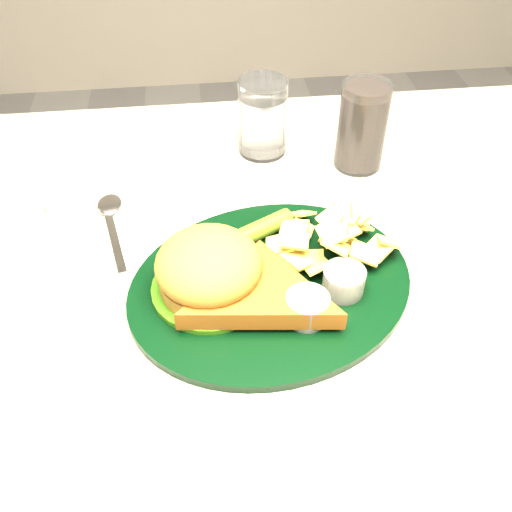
{
  "coord_description": "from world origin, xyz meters",
  "views": [
    {
      "loc": [
        -0.03,
        -0.53,
        1.24
      ],
      "look_at": [
        0.03,
        -0.06,
        0.8
      ],
      "focal_mm": 40.0,
      "sensor_mm": 36.0,
      "label": 1
    }
  ],
  "objects_px": {
    "table": "(236,414)",
    "dinner_plate": "(271,264)",
    "water_glass": "(263,117)",
    "cola_glass": "(362,127)",
    "fork_napkin": "(338,272)"
  },
  "relations": [
    {
      "from": "dinner_plate",
      "to": "fork_napkin",
      "type": "height_order",
      "value": "dinner_plate"
    },
    {
      "from": "water_glass",
      "to": "fork_napkin",
      "type": "bearing_deg",
      "value": -78.83
    },
    {
      "from": "water_glass",
      "to": "cola_glass",
      "type": "relative_size",
      "value": 0.9
    },
    {
      "from": "table",
      "to": "cola_glass",
      "type": "xyz_separation_m",
      "value": [
        0.21,
        0.18,
        0.44
      ]
    },
    {
      "from": "table",
      "to": "water_glass",
      "type": "xyz_separation_m",
      "value": [
        0.07,
        0.23,
        0.43
      ]
    },
    {
      "from": "cola_glass",
      "to": "fork_napkin",
      "type": "relative_size",
      "value": 0.77
    },
    {
      "from": "cola_glass",
      "to": "water_glass",
      "type": "bearing_deg",
      "value": 158.26
    },
    {
      "from": "dinner_plate",
      "to": "table",
      "type": "bearing_deg",
      "value": 107.0
    },
    {
      "from": "dinner_plate",
      "to": "cola_glass",
      "type": "relative_size",
      "value": 2.63
    },
    {
      "from": "table",
      "to": "dinner_plate",
      "type": "bearing_deg",
      "value": -54.61
    },
    {
      "from": "table",
      "to": "water_glass",
      "type": "height_order",
      "value": "water_glass"
    },
    {
      "from": "dinner_plate",
      "to": "cola_glass",
      "type": "height_order",
      "value": "cola_glass"
    },
    {
      "from": "table",
      "to": "cola_glass",
      "type": "distance_m",
      "value": 0.52
    },
    {
      "from": "water_glass",
      "to": "cola_glass",
      "type": "distance_m",
      "value": 0.15
    },
    {
      "from": "table",
      "to": "water_glass",
      "type": "distance_m",
      "value": 0.5
    }
  ]
}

